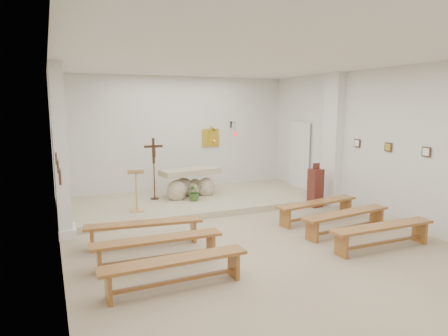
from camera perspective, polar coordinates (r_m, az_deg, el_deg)
name	(u,v)px	position (r m, az deg, el deg)	size (l,w,h in m)	color
ground	(257,244)	(7.91, 4.71, -10.75)	(7.00, 10.00, 0.00)	#BFAC89
wall_left	(57,166)	(6.58, -22.81, 0.25)	(0.02, 10.00, 3.50)	silver
wall_right	(396,147)	(9.67, 23.36, 2.83)	(0.02, 10.00, 3.50)	silver
wall_back	(178,136)	(12.09, -6.61, 4.63)	(7.00, 0.02, 3.50)	silver
ceiling	(259,59)	(7.48, 5.08, 15.28)	(7.00, 10.00, 0.02)	silver
sanctuary_platform	(195,201)	(10.95, -4.11, -4.68)	(6.98, 3.00, 0.15)	#B8AC8E
pilaster_left	(60,152)	(8.57, -22.33, 2.18)	(0.26, 0.55, 3.50)	white
pilaster_right	(333,140)	(11.04, 15.31, 3.94)	(0.26, 0.55, 3.50)	white
gold_wall_relief	(211,138)	(12.42, -1.92, 4.34)	(0.55, 0.04, 0.55)	gold
sanctuary_lamp	(235,133)	(12.46, 1.51, 5.09)	(0.11, 0.36, 0.44)	black
station_frame_left_front	(60,177)	(5.80, -22.41, -1.14)	(0.03, 0.20, 0.20)	#402A1C
station_frame_left_mid	(58,166)	(6.78, -22.67, 0.25)	(0.03, 0.20, 0.20)	#402A1C
station_frame_left_rear	(56,158)	(7.77, -22.87, 1.28)	(0.03, 0.20, 0.20)	#402A1C
station_frame_right_front	(426,152)	(9.13, 26.94, 2.07)	(0.03, 0.20, 0.20)	#402A1C
station_frame_right_mid	(388,147)	(9.79, 22.42, 2.78)	(0.03, 0.20, 0.20)	#402A1C
station_frame_right_rear	(357,143)	(10.50, 18.48, 3.39)	(0.03, 0.20, 0.20)	#402A1C
radiator_left	(61,215)	(9.53, -22.29, -6.26)	(0.10, 0.85, 0.52)	silver
radiator_right	(317,189)	(11.83, 13.10, -2.89)	(0.10, 0.85, 0.52)	silver
altar	(190,185)	(11.08, -4.93, -2.41)	(1.73, 0.90, 0.85)	#C5B196
lectern	(136,190)	(9.71, -12.41, -3.06)	(0.42, 0.37, 1.05)	tan
crucifix_stand	(154,164)	(10.78, -9.99, 0.55)	(0.50, 0.22, 1.65)	#351F11
potted_plant	(195,191)	(10.60, -4.22, -3.37)	(0.44, 0.38, 0.49)	#3B6327
donation_pedestal	(315,188)	(10.77, 12.93, -2.74)	(0.34, 0.34, 1.16)	#542018
bench_left_front	(144,228)	(7.83, -11.31, -8.40)	(2.23, 0.64, 0.47)	#A46A2F
bench_right_front	(317,206)	(9.50, 13.16, -5.35)	(2.23, 0.64, 0.47)	#A46A2F
bench_left_second	(158,245)	(6.92, -9.46, -10.73)	(2.21, 0.42, 0.47)	#A46A2F
bench_right_second	(346,217)	(8.76, 17.09, -6.75)	(2.23, 0.61, 0.47)	#A46A2F
bench_left_third	(175,266)	(6.02, -7.02, -13.75)	(2.21, 0.38, 0.47)	#A46A2F
bench_right_third	(383,231)	(8.07, 21.74, -8.36)	(2.21, 0.38, 0.47)	#A46A2F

